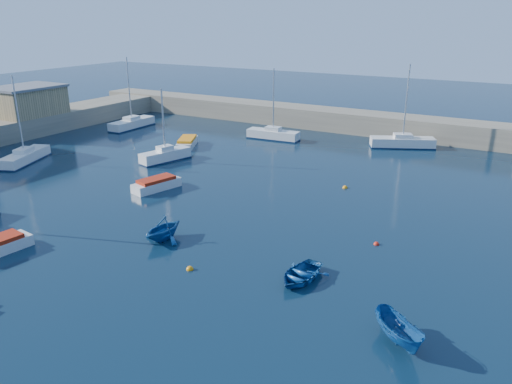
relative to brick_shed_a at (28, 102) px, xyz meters
The scene contains 16 objects.
ground 48.55m from the brick_shed_a, 29.74° to the right, with size 220.00×220.00×0.00m, color #0B2032.
back_wall 47.50m from the brick_shed_a, 27.65° to the left, with size 96.00×4.50×2.60m, color gray.
brick_shed_a is the anchor object (origin of this frame).
sailboat_2 14.97m from the brick_shed_a, 39.70° to the right, with size 4.31×7.03×8.91m.
sailboat_3 23.93m from the brick_shed_a, ahead, with size 3.02×5.80×7.59m.
sailboat_4 13.17m from the brick_shed_a, 44.64° to the left, with size 2.14×7.21×9.39m.
sailboat_5 31.69m from the brick_shed_a, 23.83° to the left, with size 6.62×2.28×8.59m.
sailboat_6 46.91m from the brick_shed_a, 20.81° to the left, with size 7.39×4.96×9.46m.
motorboat_1 30.46m from the brick_shed_a, 17.58° to the right, with size 2.57×4.59×1.07m.
motorboat_2 22.49m from the brick_shed_a, 11.99° to the left, with size 3.78×5.20×1.02m.
dinghy_center 49.89m from the brick_shed_a, 20.40° to the right, with size 2.56×3.58×0.74m, color navy.
dinghy_left 40.10m from the brick_shed_a, 25.18° to the right, with size 2.76×3.20×1.69m, color navy.
dinghy_right 57.03m from the brick_shed_a, 21.09° to the right, with size 1.27×3.38×1.30m, color navy.
buoy_0 44.98m from the brick_shed_a, 25.86° to the right, with size 0.45×0.45×0.45m, color orange.
buoy_1 50.30m from the brick_shed_a, 12.06° to the right, with size 0.39×0.39×0.39m, color red.
buoy_3 43.31m from the brick_shed_a, ahead, with size 0.46×0.46×0.46m, color orange.
Camera 1 is at (15.14, -16.78, 14.48)m, focal length 35.00 mm.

